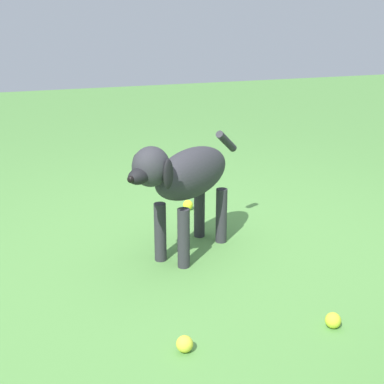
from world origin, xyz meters
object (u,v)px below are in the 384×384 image
tennis_ball_1 (185,344)px  tennis_ball_2 (188,205)px  dog (186,177)px  tennis_ball_0 (333,320)px

tennis_ball_1 → tennis_ball_2: 1.56m
tennis_ball_1 → dog: bearing=-20.3°
tennis_ball_0 → tennis_ball_2: same height
tennis_ball_0 → tennis_ball_1: size_ratio=1.00×
tennis_ball_0 → tennis_ball_1: bearing=84.9°
tennis_ball_0 → tennis_ball_1: (0.06, 0.62, 0.00)m
tennis_ball_0 → tennis_ball_1: same height
dog → tennis_ball_1: 0.96m
dog → tennis_ball_0: 1.01m
dog → tennis_ball_2: 0.79m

